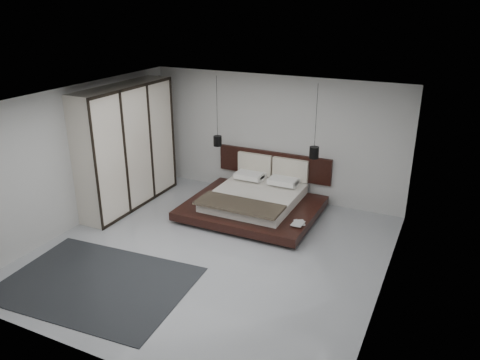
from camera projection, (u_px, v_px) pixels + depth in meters
The scene contains 14 objects.
floor at pixel (212, 252), 8.56m from camera, with size 6.00×6.00×0.00m, color #989BA0.
ceiling at pixel (208, 100), 7.54m from camera, with size 6.00×6.00×0.00m, color white.
wall_back at pixel (274, 137), 10.57m from camera, with size 6.00×6.00×0.00m, color #B7B8B5.
wall_front at pixel (87, 264), 5.53m from camera, with size 6.00×6.00×0.00m, color #B7B8B5.
wall_left at pixel (77, 157), 9.25m from camera, with size 6.00×6.00×0.00m, color #B7B8B5.
wall_right at pixel (389, 213), 6.84m from camera, with size 6.00×6.00×0.00m, color #B7B8B5.
lattice_screen at pixel (153, 132), 11.33m from camera, with size 0.05×0.90×2.60m, color black.
bed at pixel (255, 200), 10.05m from camera, with size 2.72×2.37×1.07m.
book_lower at pixel (294, 223), 9.07m from camera, with size 0.20×0.26×0.02m, color #99724C.
book_upper at pixel (293, 222), 9.04m from camera, with size 0.21×0.29×0.02m, color #99724C.
pendant_left at pixel (218, 141), 10.47m from camera, with size 0.19×0.19×1.56m.
pendant_right at pixel (314, 152), 9.56m from camera, with size 0.20×0.20×1.53m.
wardrobe at pixel (127, 147), 10.12m from camera, with size 0.64×2.72×2.67m.
rug at pixel (97, 283), 7.61m from camera, with size 2.98×2.13×0.01m, color black.
Camera 1 is at (3.70, -6.54, 4.33)m, focal length 35.00 mm.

